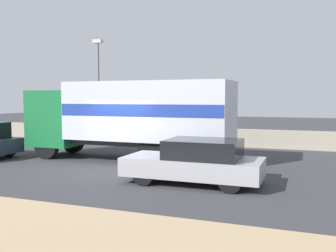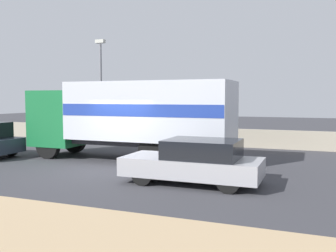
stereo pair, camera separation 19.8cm
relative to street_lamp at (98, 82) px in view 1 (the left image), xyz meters
name	(u,v)px [view 1 (the left image)]	position (x,y,z in m)	size (l,w,h in m)	color
ground_plane	(110,169)	(4.97, -7.49, -3.53)	(80.00, 80.00, 0.00)	#38383D
stone_wall_backdrop	(180,136)	(4.97, 0.37, -3.06)	(60.00, 0.35, 0.94)	#A39984
street_lamp	(98,82)	(0.00, 0.00, 0.00)	(0.56, 0.28, 6.00)	slate
box_truck	(132,114)	(4.86, -5.49, -1.62)	(8.71, 2.50, 3.23)	#196B38
car_hatchback	(196,161)	(8.55, -8.64, -2.86)	(4.15, 1.78, 1.35)	#9E9EA3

